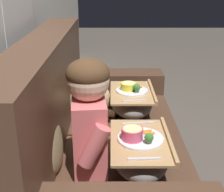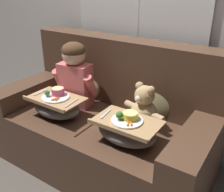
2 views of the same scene
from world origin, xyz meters
name	(u,v)px [view 2 (image 2 of 2)]	position (x,y,z in m)	size (l,w,h in m)	color
ground_plane	(103,164)	(0.00, 0.00, 0.00)	(14.00, 14.00, 0.00)	#4C443D
wall_back_with_window	(141,2)	(0.00, 0.57, 1.31)	(8.00, 0.08, 2.60)	beige
couch	(108,124)	(0.00, 0.07, 0.37)	(1.76, 0.90, 1.04)	#4C3323
throw_pillow_behind_child	(90,80)	(-0.33, 0.27, 0.63)	(0.35, 0.17, 0.36)	tan
throw_pillow_behind_teddy	(155,97)	(0.33, 0.27, 0.63)	(0.36, 0.17, 0.37)	#898456
child_figure	(75,72)	(-0.33, 0.07, 0.77)	(0.40, 0.21, 0.56)	#DB6666
teddy_bear	(143,109)	(0.33, 0.07, 0.61)	(0.37, 0.27, 0.34)	tan
lap_tray_child	(56,106)	(-0.33, -0.17, 0.55)	(0.44, 0.29, 0.22)	slate
lap_tray_teddy	(127,130)	(0.33, -0.17, 0.55)	(0.44, 0.29, 0.23)	slate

